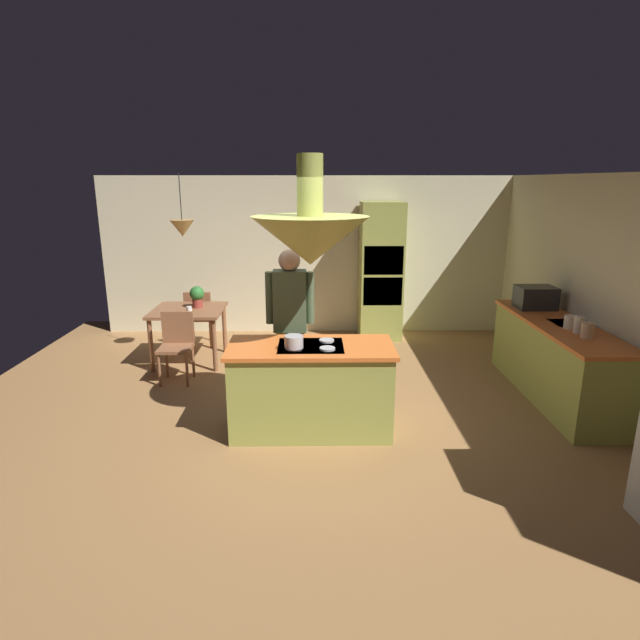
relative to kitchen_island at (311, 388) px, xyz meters
The scene contains 19 objects.
ground 0.50m from the kitchen_island, 90.00° to the left, with size 8.16×8.16×0.00m, color #9E7042.
wall_back 3.74m from the kitchen_island, 90.00° to the left, with size 6.80×0.10×2.55m, color beige.
wall_right 3.40m from the kitchen_island, 10.46° to the left, with size 0.10×7.20×2.55m, color beige.
kitchen_island is the anchor object (origin of this frame).
counter_run_right 2.95m from the kitchen_island, 15.72° to the left, with size 0.73×2.39×0.90m.
oven_tower 3.48m from the kitchen_island, 71.26° to the left, with size 0.66×0.62×2.16m.
dining_table 2.71m from the kitchen_island, 128.99° to the left, with size 0.96×0.92×0.76m.
person_at_island 0.89m from the kitchen_island, 109.17° to the left, with size 0.53×0.24×1.76m.
range_hood 1.50m from the kitchen_island, 90.00° to the right, with size 1.10×1.10×1.00m.
pendant_light_over_table 3.05m from the kitchen_island, 128.99° to the left, with size 0.32×0.32×0.82m.
chair_facing_island 2.21m from the kitchen_island, 140.20° to the left, with size 0.40×0.40×0.87m.
chair_by_back_wall 3.26m from the kitchen_island, 121.41° to the left, with size 0.40×0.40×0.87m.
potted_plant_on_table 2.74m from the kitchen_island, 125.87° to the left, with size 0.20×0.20×0.30m.
cup_on_table 2.50m from the kitchen_island, 131.03° to the left, with size 0.07×0.07×0.09m, color white.
canister_flour 2.90m from the kitchen_island, ahead, with size 0.13×0.13×0.16m, color #E0B78C.
canister_sugar 2.92m from the kitchen_island, ahead, with size 0.10×0.10×0.19m, color silver.
canister_tea 2.94m from the kitchen_island, 11.41° to the left, with size 0.13×0.13×0.14m, color silver.
microwave_on_counter 3.27m from the kitchen_island, 27.91° to the left, with size 0.46×0.36×0.28m, color #232326.
cooking_pot_on_cooktop 0.57m from the kitchen_island, 140.91° to the right, with size 0.18×0.18×0.12m, color #B2B2B7.
Camera 1 is at (0.02, -5.03, 2.46)m, focal length 29.01 mm.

